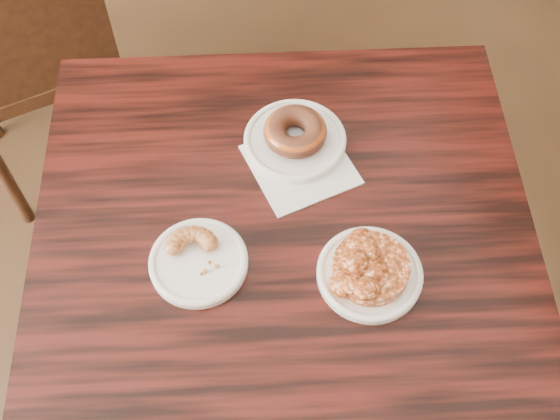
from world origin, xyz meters
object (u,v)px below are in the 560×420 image
object	(u,v)px
chair_far	(21,46)
apple_fritter	(371,266)
cruller_fragment	(197,257)
glazed_donut	(295,131)
cafe_table	(284,328)

from	to	relation	value
chair_far	apple_fritter	bearing A→B (deg)	108.08
apple_fritter	cruller_fragment	distance (m)	0.26
chair_far	cruller_fragment	world-z (taller)	chair_far
glazed_donut	cruller_fragment	distance (m)	0.28
glazed_donut	cafe_table	bearing A→B (deg)	-113.66
cafe_table	chair_far	size ratio (longest dim) A/B	0.88
glazed_donut	cruller_fragment	world-z (taller)	glazed_donut
chair_far	cafe_table	bearing A→B (deg)	105.57
chair_far	glazed_donut	bearing A→B (deg)	114.69
glazed_donut	cruller_fragment	xyz separation A→B (m)	(-0.21, -0.17, -0.01)
cafe_table	glazed_donut	bearing A→B (deg)	81.72
cafe_table	cruller_fragment	xyz separation A→B (m)	(-0.14, -0.01, 0.40)
glazed_donut	chair_far	bearing A→B (deg)	123.28
cruller_fragment	apple_fritter	bearing A→B (deg)	-22.35
glazed_donut	apple_fritter	distance (m)	0.27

